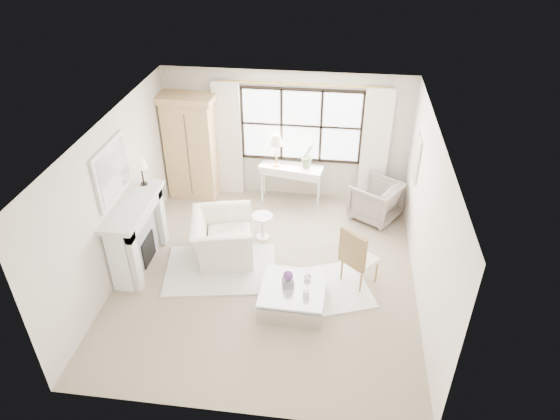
# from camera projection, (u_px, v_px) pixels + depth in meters

# --- Properties ---
(floor) EXTENTS (5.50, 5.50, 0.00)m
(floor) POSITION_uv_depth(u_px,v_px,m) (267.00, 273.00, 8.65)
(floor) COLOR gray
(floor) RESTS_ON ground
(ceiling) EXTENTS (5.50, 5.50, 0.00)m
(ceiling) POSITION_uv_depth(u_px,v_px,m) (265.00, 129.00, 7.17)
(ceiling) COLOR white
(ceiling) RESTS_ON ground
(wall_back) EXTENTS (5.00, 0.00, 5.00)m
(wall_back) POSITION_uv_depth(u_px,v_px,m) (286.00, 136.00, 10.20)
(wall_back) COLOR beige
(wall_back) RESTS_ON ground
(wall_front) EXTENTS (5.00, 0.00, 5.00)m
(wall_front) POSITION_uv_depth(u_px,v_px,m) (230.00, 339.00, 5.63)
(wall_front) COLOR white
(wall_front) RESTS_ON ground
(wall_left) EXTENTS (0.00, 5.50, 5.50)m
(wall_left) POSITION_uv_depth(u_px,v_px,m) (116.00, 198.00, 8.18)
(wall_left) COLOR beige
(wall_left) RESTS_ON ground
(wall_right) EXTENTS (0.00, 5.50, 5.50)m
(wall_right) POSITION_uv_depth(u_px,v_px,m) (427.00, 219.00, 7.64)
(wall_right) COLOR white
(wall_right) RESTS_ON ground
(window_pane) EXTENTS (2.40, 0.02, 1.50)m
(window_pane) POSITION_uv_depth(u_px,v_px,m) (301.00, 126.00, 10.01)
(window_pane) COLOR white
(window_pane) RESTS_ON wall_back
(window_frame) EXTENTS (2.50, 0.04, 1.50)m
(window_frame) POSITION_uv_depth(u_px,v_px,m) (301.00, 126.00, 10.00)
(window_frame) COLOR black
(window_frame) RESTS_ON wall_back
(curtain_rod) EXTENTS (3.30, 0.04, 0.04)m
(curtain_rod) POSITION_uv_depth(u_px,v_px,m) (302.00, 84.00, 9.49)
(curtain_rod) COLOR #B98F40
(curtain_rod) RESTS_ON wall_back
(curtain_left) EXTENTS (0.55, 0.10, 2.47)m
(curtain_left) POSITION_uv_depth(u_px,v_px,m) (228.00, 140.00, 10.30)
(curtain_left) COLOR silver
(curtain_left) RESTS_ON ground
(curtain_right) EXTENTS (0.55, 0.10, 2.47)m
(curtain_right) POSITION_uv_depth(u_px,v_px,m) (375.00, 148.00, 9.98)
(curtain_right) COLOR white
(curtain_right) RESTS_ON ground
(fireplace) EXTENTS (0.58, 1.66, 1.26)m
(fireplace) POSITION_uv_depth(u_px,v_px,m) (136.00, 233.00, 8.54)
(fireplace) COLOR silver
(fireplace) RESTS_ON ground
(mirror_frame) EXTENTS (0.05, 1.15, 0.95)m
(mirror_frame) POSITION_uv_depth(u_px,v_px,m) (112.00, 171.00, 7.91)
(mirror_frame) COLOR silver
(mirror_frame) RESTS_ON wall_left
(mirror_glass) EXTENTS (0.02, 1.00, 0.80)m
(mirror_glass) POSITION_uv_depth(u_px,v_px,m) (114.00, 172.00, 7.90)
(mirror_glass) COLOR silver
(mirror_glass) RESTS_ON wall_left
(art_frame) EXTENTS (0.04, 0.62, 0.82)m
(art_frame) POSITION_uv_depth(u_px,v_px,m) (416.00, 157.00, 8.95)
(art_frame) COLOR silver
(art_frame) RESTS_ON wall_right
(art_canvas) EXTENTS (0.01, 0.52, 0.72)m
(art_canvas) POSITION_uv_depth(u_px,v_px,m) (415.00, 157.00, 8.95)
(art_canvas) COLOR #BBAD91
(art_canvas) RESTS_ON wall_right
(mantel_lamp) EXTENTS (0.22, 0.22, 0.51)m
(mantel_lamp) POSITION_uv_depth(u_px,v_px,m) (141.00, 165.00, 8.50)
(mantel_lamp) COLOR black
(mantel_lamp) RESTS_ON fireplace
(armoire) EXTENTS (1.16, 0.77, 2.24)m
(armoire) POSITION_uv_depth(u_px,v_px,m) (192.00, 146.00, 10.29)
(armoire) COLOR tan
(armoire) RESTS_ON floor
(console_table) EXTENTS (1.36, 0.67, 0.80)m
(console_table) POSITION_uv_depth(u_px,v_px,m) (291.00, 183.00, 10.48)
(console_table) COLOR white
(console_table) RESTS_ON floor
(console_lamp) EXTENTS (0.28, 0.28, 0.69)m
(console_lamp) POSITION_uv_depth(u_px,v_px,m) (276.00, 141.00, 9.98)
(console_lamp) COLOR #C08842
(console_lamp) RESTS_ON console_table
(orchid_plant) EXTENTS (0.37, 0.36, 0.53)m
(orchid_plant) POSITION_uv_depth(u_px,v_px,m) (308.00, 155.00, 10.08)
(orchid_plant) COLOR #617950
(orchid_plant) RESTS_ON console_table
(side_table) EXTENTS (0.40, 0.40, 0.51)m
(side_table) POSITION_uv_depth(u_px,v_px,m) (262.00, 223.00, 9.35)
(side_table) COLOR white
(side_table) RESTS_ON floor
(rug_left) EXTENTS (2.10, 1.64, 0.03)m
(rug_left) POSITION_uv_depth(u_px,v_px,m) (221.00, 269.00, 8.71)
(rug_left) COLOR silver
(rug_left) RESTS_ON floor
(rug_right) EXTENTS (1.93, 1.69, 0.03)m
(rug_right) POSITION_uv_depth(u_px,v_px,m) (320.00, 290.00, 8.28)
(rug_right) COLOR white
(rug_right) RESTS_ON floor
(club_armchair) EXTENTS (1.28, 1.40, 0.78)m
(club_armchair) POSITION_uv_depth(u_px,v_px,m) (222.00, 237.00, 8.87)
(club_armchair) COLOR white
(club_armchair) RESTS_ON floor
(wingback_chair) EXTENTS (1.18, 1.17, 0.79)m
(wingback_chair) POSITION_uv_depth(u_px,v_px,m) (376.00, 201.00, 9.90)
(wingback_chair) COLOR gray
(wingback_chair) RESTS_ON floor
(french_chair) EXTENTS (0.68, 0.68, 1.08)m
(french_chair) POSITION_uv_depth(u_px,v_px,m) (358.00, 267.00, 8.30)
(french_chair) COLOR olive
(french_chair) RESTS_ON floor
(coffee_table) EXTENTS (1.03, 1.03, 0.38)m
(coffee_table) POSITION_uv_depth(u_px,v_px,m) (293.00, 297.00, 7.90)
(coffee_table) COLOR silver
(coffee_table) RESTS_ON floor
(planter_box) EXTENTS (0.21, 0.21, 0.13)m
(planter_box) POSITION_uv_depth(u_px,v_px,m) (288.00, 282.00, 7.79)
(planter_box) COLOR slate
(planter_box) RESTS_ON coffee_table
(planter_flowers) EXTENTS (0.15, 0.15, 0.15)m
(planter_flowers) POSITION_uv_depth(u_px,v_px,m) (288.00, 275.00, 7.72)
(planter_flowers) COLOR #61317C
(planter_flowers) RESTS_ON planter_box
(pillar_candle) EXTENTS (0.10, 0.10, 0.12)m
(pillar_candle) POSITION_uv_depth(u_px,v_px,m) (306.00, 294.00, 7.58)
(pillar_candle) COLOR beige
(pillar_candle) RESTS_ON coffee_table
(coffee_vase) EXTENTS (0.16, 0.16, 0.14)m
(coffee_vase) POSITION_uv_depth(u_px,v_px,m) (307.00, 276.00, 7.91)
(coffee_vase) COLOR white
(coffee_vase) RESTS_ON coffee_table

